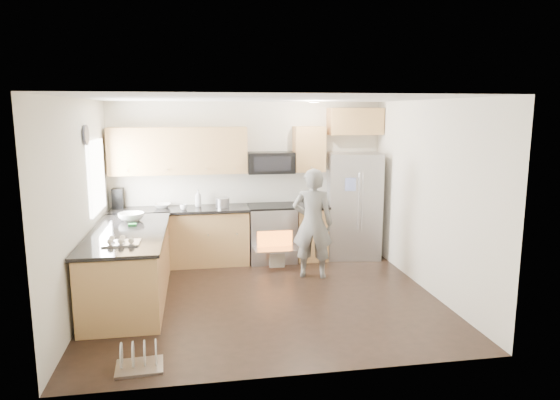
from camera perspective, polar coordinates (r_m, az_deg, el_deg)
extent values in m
plane|color=black|center=(6.75, -1.72, -11.13)|extent=(4.50, 4.50, 0.00)
cube|color=silver|center=(8.36, -3.66, 2.21)|extent=(4.50, 0.04, 2.60)
cube|color=silver|center=(4.47, 1.72, -4.75)|extent=(4.50, 0.04, 2.60)
cube|color=silver|center=(6.49, -21.86, -0.79)|extent=(0.04, 4.00, 2.60)
cube|color=silver|center=(7.06, 16.62, 0.34)|extent=(0.04, 4.00, 2.60)
cube|color=white|center=(6.30, -1.85, 11.50)|extent=(4.50, 4.00, 0.04)
cube|color=white|center=(7.42, -20.24, 2.55)|extent=(0.04, 1.00, 1.00)
cylinder|color=#FFE6CC|center=(7.54, 3.91, 11.14)|extent=(0.14, 0.14, 0.02)
cylinder|color=#474754|center=(6.83, -21.30, 6.94)|extent=(0.03, 0.26, 0.26)
cube|color=#A47041|center=(8.19, -11.24, -4.30)|extent=(2.15, 0.60, 0.87)
cube|color=black|center=(8.08, -11.35, -1.09)|extent=(2.19, 0.64, 0.04)
cube|color=#A47041|center=(8.39, 3.45, -3.77)|extent=(0.50, 0.60, 0.87)
cube|color=black|center=(8.28, 3.50, -0.63)|extent=(0.54, 0.64, 0.04)
cube|color=#A47041|center=(8.10, -11.52, 5.54)|extent=(2.16, 0.33, 0.74)
cube|color=#A47041|center=(8.30, 3.34, 5.83)|extent=(0.50, 0.33, 0.74)
cube|color=#A47041|center=(8.49, 8.57, 8.87)|extent=(0.90, 0.33, 0.44)
imported|color=silver|center=(8.19, -13.31, -0.64)|extent=(0.27, 0.27, 0.07)
imported|color=silver|center=(8.15, -9.35, 0.21)|extent=(0.11, 0.11, 0.28)
imported|color=silver|center=(7.94, -10.95, -0.80)|extent=(0.11, 0.11, 0.09)
cylinder|color=#B7B7BC|center=(8.07, -6.58, -0.28)|extent=(0.22, 0.22, 0.15)
cube|color=black|center=(8.34, -18.02, 0.20)|extent=(0.17, 0.20, 0.32)
cylinder|color=#B7B7BC|center=(8.39, 4.53, -0.06)|extent=(0.11, 0.11, 0.09)
cube|color=#A47041|center=(6.85, -16.83, -7.41)|extent=(0.90, 2.30, 0.87)
cube|color=black|center=(6.73, -17.03, -3.59)|extent=(0.96, 2.36, 0.04)
imported|color=white|center=(7.33, -16.65, -1.86)|extent=(0.36, 0.36, 0.11)
cube|color=green|center=(7.00, -16.53, -2.74)|extent=(0.10, 0.07, 0.03)
cube|color=#B7B7BC|center=(6.10, -17.66, -4.41)|extent=(0.41, 0.31, 0.09)
cube|color=#B7B7BC|center=(8.25, -0.93, -3.89)|extent=(0.76, 0.62, 0.90)
cube|color=black|center=(8.15, -0.94, -0.72)|extent=(0.76, 0.60, 0.03)
cube|color=orange|center=(7.96, -0.59, -4.78)|extent=(0.56, 0.02, 0.34)
cube|color=#B7B7BC|center=(7.83, -0.40, -5.69)|extent=(0.70, 0.34, 0.03)
cube|color=silver|center=(7.82, -0.34, -6.74)|extent=(0.24, 0.03, 0.28)
cube|color=black|center=(8.17, -1.08, 4.30)|extent=(0.76, 0.40, 0.34)
cube|color=#B7B7BC|center=(8.50, 8.42, -0.62)|extent=(0.96, 0.80, 1.76)
cylinder|color=#B7B7BC|center=(8.15, 8.99, -0.21)|extent=(0.02, 0.02, 0.96)
cylinder|color=#B7B7BC|center=(8.16, 9.37, -0.20)|extent=(0.02, 0.02, 0.96)
cube|color=pink|center=(8.26, 10.39, -1.46)|extent=(0.23, 0.04, 0.29)
cube|color=#8797D8|center=(8.06, 8.07, 1.77)|extent=(0.17, 0.03, 0.21)
imported|color=slate|center=(7.37, 3.75, -2.68)|extent=(0.69, 0.55, 1.64)
cube|color=#B7B7BC|center=(5.25, -15.76, -17.88)|extent=(0.47, 0.39, 0.03)
cylinder|color=silver|center=(5.20, -17.68, -16.57)|extent=(0.03, 0.25, 0.25)
cylinder|color=silver|center=(5.20, -16.45, -16.54)|extent=(0.03, 0.25, 0.25)
cylinder|color=silver|center=(5.19, -15.22, -16.51)|extent=(0.03, 0.25, 0.25)
cylinder|color=silver|center=(5.19, -13.99, -16.47)|extent=(0.03, 0.25, 0.25)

